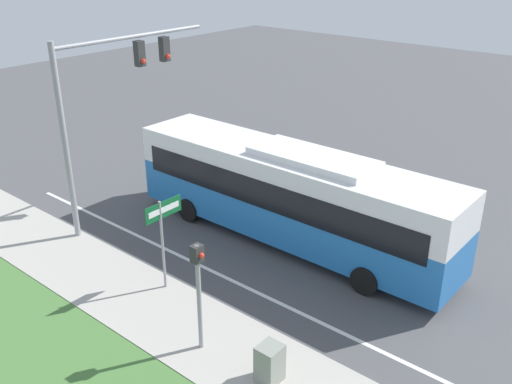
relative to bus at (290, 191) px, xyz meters
The scene contains 7 objects.
ground_plane 5.15m from the bus, 85.76° to the right, with size 80.00×80.00×0.00m, color #4C4C4F.
lane_divider_near 6.08m from the bus, 124.19° to the right, with size 0.14×30.00×0.01m.
bus is the anchor object (origin of this frame).
signal_gantry 7.15m from the bus, 115.49° to the left, with size 6.52×0.41×6.90m.
pedestrian_signal 6.46m from the bus, 163.61° to the right, with size 0.28×0.34×3.12m.
street_sign 4.94m from the bus, 168.46° to the left, with size 1.34×0.08×2.97m.
utility_cabinet 7.30m from the bus, 146.79° to the right, with size 0.59×0.53×1.00m.
Camera 1 is at (-14.74, -5.71, 9.85)m, focal length 40.00 mm.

